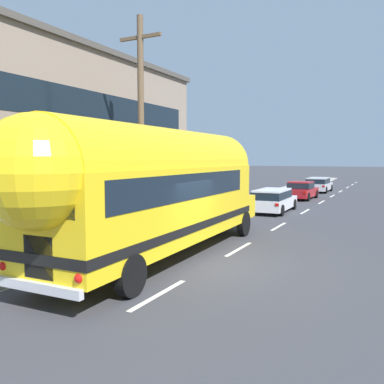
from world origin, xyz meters
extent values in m
plane|color=#38383D|center=(0.00, 0.00, 0.00)|extent=(300.00, 300.00, 0.00)
cube|color=silver|center=(0.00, -2.89, 0.00)|extent=(0.14, 2.40, 0.01)
cube|color=silver|center=(0.00, 2.43, 0.00)|extent=(0.14, 2.40, 0.01)
cube|color=silver|center=(0.00, 7.72, 0.00)|extent=(0.14, 2.40, 0.01)
cube|color=silver|center=(0.00, 13.71, 0.00)|extent=(0.14, 2.40, 0.01)
cube|color=silver|center=(0.00, 19.46, 0.00)|extent=(0.14, 2.40, 0.01)
cube|color=silver|center=(0.00, 24.85, 0.00)|extent=(0.14, 2.40, 0.01)
cube|color=silver|center=(0.00, 30.14, 0.00)|extent=(0.14, 2.40, 0.01)
cube|color=silver|center=(0.00, 36.14, 0.00)|extent=(0.14, 2.40, 0.01)
cube|color=silver|center=(0.00, 41.21, 0.00)|extent=(0.14, 2.40, 0.01)
cube|color=silver|center=(0.00, 45.96, 0.00)|extent=(0.14, 2.40, 0.01)
cube|color=silver|center=(-3.52, 12.00, 0.00)|extent=(0.12, 80.00, 0.01)
cube|color=#9E9B93|center=(-4.75, 10.00, 0.07)|extent=(2.46, 90.00, 0.15)
cube|color=gray|center=(-12.05, 3.03, 3.80)|extent=(11.39, 15.14, 7.60)
cube|color=#4C4742|center=(-12.05, 3.03, 7.72)|extent=(11.69, 15.44, 0.24)
cube|color=black|center=(-6.38, 3.03, 1.80)|extent=(0.08, 13.14, 1.20)
cube|color=black|center=(-6.38, 3.03, 5.30)|extent=(0.08, 13.14, 1.20)
cylinder|color=brown|center=(-3.95, 2.28, 4.25)|extent=(0.24, 0.24, 8.50)
cube|color=brown|center=(-3.95, 2.28, 7.70)|extent=(1.80, 0.12, 0.12)
cube|color=yellow|center=(-1.75, 0.14, 1.75)|extent=(2.74, 10.20, 2.30)
cylinder|color=yellow|center=(-1.75, 0.14, 2.90)|extent=(2.69, 10.10, 2.45)
sphere|color=yellow|center=(-1.63, -4.88, 2.90)|extent=(2.40, 2.40, 2.40)
cube|color=yellow|center=(-1.88, 5.86, 1.07)|extent=(2.29, 1.35, 0.95)
cube|color=black|center=(-1.75, 0.14, 1.10)|extent=(2.78, 10.24, 0.24)
cube|color=black|center=(-1.74, -0.16, 2.35)|extent=(2.73, 8.40, 0.76)
cube|color=black|center=(-1.63, -4.89, 2.40)|extent=(2.00, 0.13, 0.84)
cube|color=black|center=(-1.63, -4.90, 1.15)|extent=(0.80, 0.08, 0.90)
cube|color=silver|center=(-1.62, -4.99, 0.55)|extent=(2.34, 0.20, 0.20)
sphere|color=red|center=(-2.67, -4.94, 0.85)|extent=(0.20, 0.20, 0.20)
sphere|color=red|center=(-0.58, -4.89, 0.85)|extent=(0.20, 0.20, 0.20)
cube|color=black|center=(-1.87, 5.26, 2.40)|extent=(2.14, 0.15, 0.96)
cube|color=silver|center=(-1.90, 6.55, 0.95)|extent=(0.90, 0.12, 0.56)
cylinder|color=black|center=(-3.03, 4.78, 0.50)|extent=(0.28, 1.01, 1.00)
cylinder|color=black|center=(-0.69, 4.84, 0.50)|extent=(0.28, 1.01, 1.00)
cylinder|color=black|center=(-2.83, -3.36, 0.50)|extent=(0.28, 1.01, 1.00)
cylinder|color=black|center=(-0.49, -3.31, 0.50)|extent=(0.28, 1.01, 1.00)
cube|color=white|center=(-1.63, 12.72, 0.52)|extent=(1.84, 4.67, 0.60)
cube|color=white|center=(-1.62, 12.25, 1.09)|extent=(1.62, 3.22, 0.55)
cube|color=black|center=(-1.62, 12.25, 1.06)|extent=(1.68, 3.26, 0.43)
cube|color=red|center=(-2.34, 10.38, 0.70)|extent=(0.20, 0.04, 0.14)
cube|color=red|center=(-0.82, 10.41, 0.70)|extent=(0.20, 0.04, 0.14)
cylinder|color=black|center=(-2.50, 14.33, 0.32)|extent=(0.21, 0.64, 0.64)
cylinder|color=black|center=(-0.82, 14.36, 0.32)|extent=(0.21, 0.64, 0.64)
cylinder|color=black|center=(-2.43, 11.09, 0.32)|extent=(0.21, 0.64, 0.64)
cylinder|color=black|center=(-0.76, 11.12, 0.32)|extent=(0.21, 0.64, 0.64)
cube|color=#A5191E|center=(-1.82, 21.07, 0.52)|extent=(1.95, 4.26, 0.60)
cube|color=#A5191E|center=(-1.82, 20.95, 1.09)|extent=(1.68, 1.91, 0.55)
cube|color=black|center=(-1.82, 20.95, 1.06)|extent=(1.74, 1.95, 0.43)
cube|color=red|center=(-2.68, 18.99, 0.70)|extent=(0.20, 0.05, 0.14)
cube|color=red|center=(-1.10, 18.94, 0.70)|extent=(0.20, 0.05, 0.14)
cylinder|color=black|center=(-2.64, 22.50, 0.32)|extent=(0.22, 0.65, 0.64)
cylinder|color=black|center=(-0.90, 22.45, 0.32)|extent=(0.22, 0.65, 0.64)
cylinder|color=black|center=(-2.73, 19.70, 0.32)|extent=(0.22, 0.65, 0.64)
cylinder|color=black|center=(-1.00, 19.64, 0.32)|extent=(0.22, 0.65, 0.64)
cube|color=silver|center=(-1.75, 28.54, 0.52)|extent=(1.88, 4.46, 0.60)
cube|color=silver|center=(-1.75, 28.07, 1.09)|extent=(1.67, 3.01, 0.55)
cube|color=black|center=(-1.75, 28.07, 1.06)|extent=(1.73, 3.05, 0.43)
cube|color=red|center=(-2.57, 26.32, 0.70)|extent=(0.20, 0.04, 0.14)
cube|color=red|center=(-0.96, 26.30, 0.70)|extent=(0.20, 0.04, 0.14)
cylinder|color=black|center=(-2.62, 30.07, 0.32)|extent=(0.20, 0.64, 0.64)
cylinder|color=black|center=(-0.85, 30.06, 0.32)|extent=(0.20, 0.64, 0.64)
cylinder|color=black|center=(-2.64, 27.03, 0.32)|extent=(0.20, 0.64, 0.64)
cylinder|color=black|center=(-0.88, 27.01, 0.32)|extent=(0.20, 0.64, 0.64)
camera|label=1|loc=(4.88, -10.77, 3.18)|focal=37.99mm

